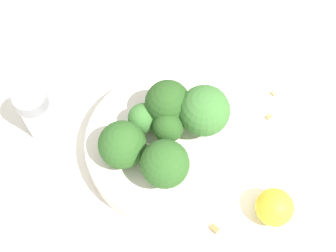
# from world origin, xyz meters

# --- Properties ---
(ground_plane) EXTENTS (3.00, 3.00, 0.00)m
(ground_plane) POSITION_xyz_m (0.00, 0.00, 0.00)
(ground_plane) COLOR silver
(bowl) EXTENTS (0.19, 0.19, 0.03)m
(bowl) POSITION_xyz_m (0.00, 0.00, 0.02)
(bowl) COLOR silver
(bowl) RESTS_ON ground_plane
(broccoli_floret_0) EXTENTS (0.03, 0.03, 0.05)m
(broccoli_floret_0) POSITION_xyz_m (-0.00, -0.00, 0.06)
(broccoli_floret_0) COLOR #7A9E5B
(broccoli_floret_0) RESTS_ON bowl
(broccoli_floret_1) EXTENTS (0.05, 0.05, 0.07)m
(broccoli_floret_1) POSITION_xyz_m (0.04, 0.03, 0.07)
(broccoli_floret_1) COLOR #84AD66
(broccoli_floret_1) RESTS_ON bowl
(broccoli_floret_2) EXTENTS (0.05, 0.05, 0.06)m
(broccoli_floret_2) POSITION_xyz_m (0.05, -0.03, 0.06)
(broccoli_floret_2) COLOR #7A9E5B
(broccoli_floret_2) RESTS_ON bowl
(broccoli_floret_3) EXTENTS (0.06, 0.06, 0.07)m
(broccoli_floret_3) POSITION_xyz_m (-0.04, 0.02, 0.07)
(broccoli_floret_3) COLOR #8EB770
(broccoli_floret_3) RESTS_ON bowl
(broccoli_floret_4) EXTENTS (0.05, 0.05, 0.06)m
(broccoli_floret_4) POSITION_xyz_m (-0.02, -0.02, 0.07)
(broccoli_floret_4) COLOR #7A9E5B
(broccoli_floret_4) RESTS_ON bowl
(broccoli_floret_5) EXTENTS (0.03, 0.03, 0.04)m
(broccoli_floret_5) POSITION_xyz_m (0.01, -0.03, 0.06)
(broccoli_floret_5) COLOR #7A9E5B
(broccoli_floret_5) RESTS_ON bowl
(pepper_shaker) EXTENTS (0.04, 0.04, 0.08)m
(pepper_shaker) POSITION_xyz_m (0.07, -0.14, 0.04)
(pepper_shaker) COLOR silver
(pepper_shaker) RESTS_ON ground_plane
(lemon_wedge) EXTENTS (0.04, 0.04, 0.04)m
(lemon_wedge) POSITION_xyz_m (-0.02, 0.14, 0.02)
(lemon_wedge) COLOR yellow
(lemon_wedge) RESTS_ON ground_plane
(almond_crumb_0) EXTENTS (0.01, 0.01, 0.01)m
(almond_crumb_0) POSITION_xyz_m (-0.12, 0.07, 0.00)
(almond_crumb_0) COLOR #AD7F4C
(almond_crumb_0) RESTS_ON ground_plane
(almond_crumb_1) EXTENTS (0.01, 0.01, 0.01)m
(almond_crumb_1) POSITION_xyz_m (-0.15, 0.05, 0.00)
(almond_crumb_1) COLOR tan
(almond_crumb_1) RESTS_ON ground_plane
(almond_crumb_3) EXTENTS (0.01, 0.01, 0.01)m
(almond_crumb_3) POSITION_xyz_m (0.04, 0.10, 0.00)
(almond_crumb_3) COLOR olive
(almond_crumb_3) RESTS_ON ground_plane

